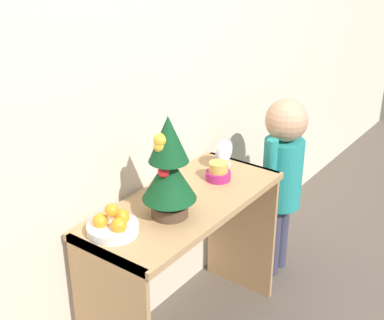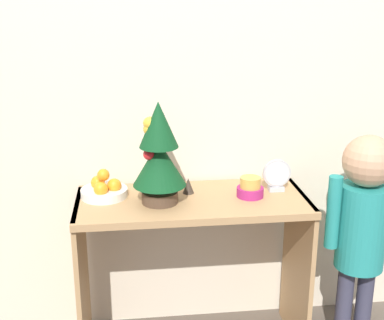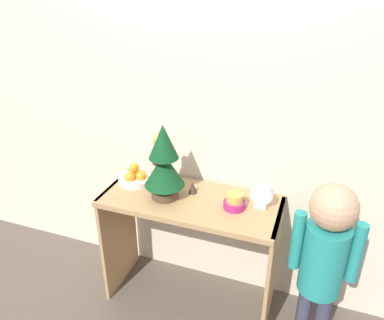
# 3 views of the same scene
# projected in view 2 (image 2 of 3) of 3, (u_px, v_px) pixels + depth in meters

# --- Properties ---
(back_wall) EXTENTS (7.00, 0.05, 2.50)m
(back_wall) POSITION_uv_depth(u_px,v_px,m) (185.00, 65.00, 2.34)
(back_wall) COLOR beige
(back_wall) RESTS_ON ground_plane
(console_table) EXTENTS (0.98, 0.43, 0.73)m
(console_table) POSITION_uv_depth(u_px,v_px,m) (192.00, 237.00, 2.31)
(console_table) COLOR tan
(console_table) RESTS_ON ground_plane
(mini_tree) EXTENTS (0.22, 0.22, 0.42)m
(mini_tree) POSITION_uv_depth(u_px,v_px,m) (159.00, 153.00, 2.15)
(mini_tree) COLOR #4C3828
(mini_tree) RESTS_ON console_table
(fruit_bowl) EXTENTS (0.20, 0.20, 0.12)m
(fruit_bowl) POSITION_uv_depth(u_px,v_px,m) (104.00, 189.00, 2.26)
(fruit_bowl) COLOR silver
(fruit_bowl) RESTS_ON console_table
(singing_bowl) EXTENTS (0.11, 0.11, 0.09)m
(singing_bowl) POSITION_uv_depth(u_px,v_px,m) (250.00, 188.00, 2.26)
(singing_bowl) COLOR #9E2366
(singing_bowl) RESTS_ON console_table
(desk_clock) EXTENTS (0.12, 0.04, 0.14)m
(desk_clock) POSITION_uv_depth(u_px,v_px,m) (277.00, 176.00, 2.32)
(desk_clock) COLOR #B2B2B7
(desk_clock) RESTS_ON console_table
(figurine) EXTENTS (0.05, 0.05, 0.07)m
(figurine) POSITION_uv_depth(u_px,v_px,m) (188.00, 186.00, 2.30)
(figurine) COLOR #382D23
(figurine) RESTS_ON console_table
(child_figure) EXTENTS (0.32, 0.22, 1.00)m
(child_figure) POSITION_uv_depth(u_px,v_px,m) (363.00, 218.00, 2.26)
(child_figure) COLOR #38384C
(child_figure) RESTS_ON ground_plane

